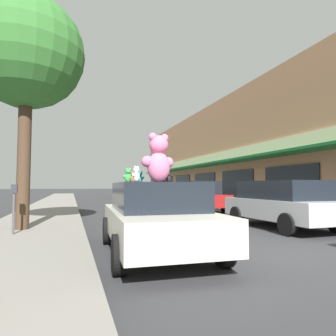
% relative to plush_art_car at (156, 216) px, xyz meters
% --- Properties ---
extents(ground_plane, '(260.00, 260.00, 0.00)m').
position_rel_plush_art_car_xyz_m(ground_plane, '(2.35, -0.77, -0.76)').
color(ground_plane, '#333335').
extents(storefront_row, '(13.28, 40.85, 7.89)m').
position_rel_plush_art_car_xyz_m(storefront_row, '(14.82, 14.20, 3.18)').
color(storefront_row, tan).
rests_on(storefront_row, ground_plane).
extents(plush_art_car, '(2.13, 4.26, 1.45)m').
position_rel_plush_art_car_xyz_m(plush_art_car, '(0.00, 0.00, 0.00)').
color(plush_art_car, beige).
rests_on(plush_art_car, ground_plane).
extents(teddy_bear_giant, '(0.76, 0.52, 1.01)m').
position_rel_plush_art_car_xyz_m(teddy_bear_giant, '(0.02, -0.10, 1.17)').
color(teddy_bear_giant, pink).
rests_on(teddy_bear_giant, plush_art_car).
extents(teddy_bear_green, '(0.26, 0.16, 0.35)m').
position_rel_plush_art_car_xyz_m(teddy_bear_green, '(-0.40, 0.97, 0.86)').
color(teddy_bear_green, green).
rests_on(teddy_bear_green, plush_art_car).
extents(teddy_bear_brown, '(0.18, 0.17, 0.26)m').
position_rel_plush_art_car_xyz_m(teddy_bear_brown, '(-0.34, 0.73, 0.81)').
color(teddy_bear_brown, olive).
rests_on(teddy_bear_brown, plush_art_car).
extents(teddy_bear_teal, '(0.17, 0.16, 0.24)m').
position_rel_plush_art_car_xyz_m(teddy_bear_teal, '(-0.28, 0.26, 0.80)').
color(teddy_bear_teal, teal).
rests_on(teddy_bear_teal, plush_art_car).
extents(teddy_bear_black, '(0.16, 0.17, 0.24)m').
position_rel_plush_art_car_xyz_m(teddy_bear_black, '(0.30, 0.10, 0.80)').
color(teddy_bear_black, black).
rests_on(teddy_bear_black, plush_art_car).
extents(teddy_bear_white, '(0.18, 0.19, 0.28)m').
position_rel_plush_art_car_xyz_m(teddy_bear_white, '(-0.60, -0.87, 0.82)').
color(teddy_bear_white, white).
rests_on(teddy_bear_white, plush_art_car).
extents(teddy_bear_red, '(0.23, 0.14, 0.31)m').
position_rel_plush_art_car_xyz_m(teddy_bear_red, '(0.31, 0.51, 0.84)').
color(teddy_bear_red, red).
rests_on(teddy_bear_red, plush_art_car).
extents(parked_car_far_center, '(1.94, 4.29, 1.55)m').
position_rel_plush_art_car_xyz_m(parked_car_far_center, '(4.89, 2.26, 0.07)').
color(parked_car_far_center, '#B7B7BC').
rests_on(parked_car_far_center, ground_plane).
extents(parked_car_far_right, '(1.98, 4.39, 1.62)m').
position_rel_plush_art_car_xyz_m(parked_car_far_right, '(4.89, 9.02, 0.07)').
color(parked_car_far_right, maroon).
rests_on(parked_car_far_right, ground_plane).
extents(street_tree, '(3.31, 3.31, 6.82)m').
position_rel_plush_art_car_xyz_m(street_tree, '(-2.98, 3.50, 4.51)').
color(street_tree, '#473323').
rests_on(street_tree, sidewalk_near).
extents(parking_meter, '(0.14, 0.10, 1.27)m').
position_rel_plush_art_car_xyz_m(parking_meter, '(-3.06, 2.59, 0.19)').
color(parking_meter, '#4C4C51').
rests_on(parking_meter, sidewalk_near).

